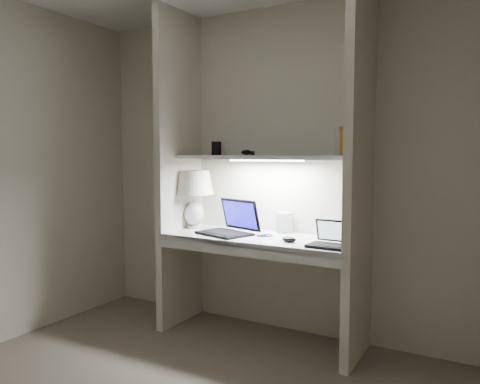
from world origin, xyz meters
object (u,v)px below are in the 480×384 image
Objects in this scene: speaker at (284,223)px; book_row at (350,142)px; laptop_netbook at (331,240)px; table_lamp at (194,189)px; laptop_main at (230,226)px.

book_row is at bearing 5.77° from speaker.
table_lamp is at bearing 174.89° from laptop_netbook.
laptop_main is 0.83m from laptop_netbook.
laptop_netbook is at bearing -8.21° from table_lamp.
book_row is at bearing 5.34° from table_lamp.
laptop_main is (0.39, -0.08, -0.26)m from table_lamp.
speaker is (-0.48, 0.33, 0.04)m from laptop_netbook.
book_row is (1.25, 0.12, 0.37)m from table_lamp.
book_row reaches higher than laptop_main.
laptop_main is at bearing -166.93° from book_row.
speaker is at bearing 148.73° from laptop_netbook.
laptop_netbook is 1.72× the size of speaker.
table_lamp reaches higher than laptop_main.
laptop_netbook is 1.36× the size of book_row.
book_row is (0.03, 0.29, 0.65)m from laptop_netbook.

